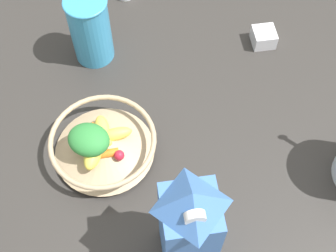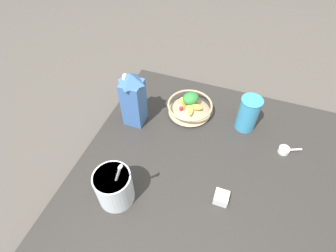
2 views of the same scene
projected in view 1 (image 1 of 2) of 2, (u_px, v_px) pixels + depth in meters
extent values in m
plane|color=#4C4742|center=(221.00, 84.00, 1.04)|extent=(6.00, 6.00, 0.00)
cube|color=#2D2B28|center=(222.00, 78.00, 1.02)|extent=(0.98, 0.98, 0.04)
cylinder|color=tan|center=(105.00, 151.00, 0.90)|extent=(0.11, 0.11, 0.01)
cone|color=tan|center=(104.00, 145.00, 0.88)|extent=(0.19, 0.19, 0.04)
torus|color=tan|center=(102.00, 140.00, 0.86)|extent=(0.20, 0.20, 0.01)
ellipsoid|color=#EFD64C|center=(96.00, 141.00, 0.87)|extent=(0.07, 0.04, 0.02)
ellipsoid|color=#EFD64C|center=(93.00, 155.00, 0.85)|extent=(0.05, 0.07, 0.03)
ellipsoid|color=#EFD64C|center=(115.00, 134.00, 0.88)|extent=(0.07, 0.03, 0.02)
ellipsoid|color=#EFD64C|center=(102.00, 129.00, 0.88)|extent=(0.03, 0.06, 0.03)
cylinder|color=orange|center=(100.00, 131.00, 0.88)|extent=(0.04, 0.04, 0.02)
cylinder|color=orange|center=(104.00, 154.00, 0.86)|extent=(0.06, 0.02, 0.02)
sphere|color=red|center=(103.00, 143.00, 0.87)|extent=(0.02, 0.02, 0.02)
sphere|color=red|center=(105.00, 128.00, 0.89)|extent=(0.02, 0.02, 0.02)
sphere|color=red|center=(119.00, 155.00, 0.86)|extent=(0.02, 0.02, 0.02)
sphere|color=red|center=(92.00, 133.00, 0.88)|extent=(0.02, 0.02, 0.02)
ellipsoid|color=#2D7F38|center=(89.00, 140.00, 0.84)|extent=(0.10, 0.10, 0.04)
cube|color=#3D6BB2|center=(188.00, 231.00, 0.72)|extent=(0.08, 0.08, 0.21)
pyramid|color=#3D6BB2|center=(192.00, 200.00, 0.61)|extent=(0.08, 0.08, 0.05)
cylinder|color=white|center=(195.00, 217.00, 0.60)|extent=(0.03, 0.01, 0.03)
cylinder|color=#3893C6|center=(90.00, 29.00, 0.96)|extent=(0.08, 0.08, 0.16)
torus|color=#3893C6|center=(85.00, 2.00, 0.90)|extent=(0.09, 0.09, 0.01)
cube|color=silver|center=(264.00, 37.00, 1.03)|extent=(0.05, 0.05, 0.04)
cube|color=brown|center=(263.00, 39.00, 1.04)|extent=(0.04, 0.04, 0.02)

